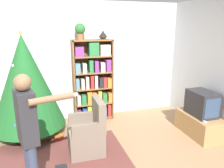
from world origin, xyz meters
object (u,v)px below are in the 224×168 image
(television, at_px, (202,103))
(table_lamp, at_px, (103,34))
(bookshelf, at_px, (93,82))
(standing_person, at_px, (29,131))
(armchair, at_px, (88,134))
(potted_plant, at_px, (80,30))
(christmas_tree, at_px, (26,82))

(television, height_order, table_lamp, table_lamp)
(bookshelf, height_order, table_lamp, table_lamp)
(television, bearing_deg, standing_person, -164.39)
(bookshelf, bearing_deg, armchair, -106.25)
(television, distance_m, armchair, 2.23)
(armchair, relative_size, potted_plant, 2.80)
(armchair, bearing_deg, christmas_tree, -132.23)
(bookshelf, xyz_separation_m, armchair, (-0.38, -1.32, -0.55))
(armchair, height_order, table_lamp, table_lamp)
(armchair, relative_size, table_lamp, 4.60)
(christmas_tree, distance_m, potted_plant, 1.50)
(armchair, relative_size, standing_person, 0.58)
(bookshelf, height_order, television, bookshelf)
(bookshelf, distance_m, television, 2.28)
(bookshelf, xyz_separation_m, television, (1.83, -1.35, -0.23))
(christmas_tree, xyz_separation_m, table_lamp, (1.60, 0.42, 0.82))
(bookshelf, relative_size, potted_plant, 5.46)
(christmas_tree, xyz_separation_m, standing_person, (0.14, -1.79, -0.13))
(potted_plant, distance_m, table_lamp, 0.50)
(television, relative_size, standing_person, 0.36)
(christmas_tree, relative_size, table_lamp, 10.03)
(armchair, xyz_separation_m, table_lamp, (0.62, 1.32, 1.58))
(television, xyz_separation_m, table_lamp, (-1.59, 1.36, 1.26))
(television, height_order, armchair, armchair)
(standing_person, relative_size, potted_plant, 4.86)
(television, bearing_deg, table_lamp, 139.46)
(television, relative_size, table_lamp, 2.85)
(bookshelf, height_order, armchair, bookshelf)
(table_lamp, bearing_deg, television, -40.54)
(potted_plant, xyz_separation_m, table_lamp, (0.49, -0.00, -0.09))
(television, relative_size, potted_plant, 1.73)
(bookshelf, distance_m, potted_plant, 1.14)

